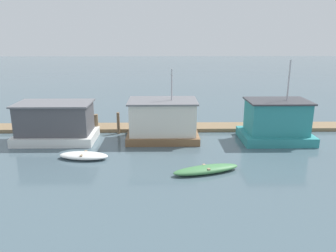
% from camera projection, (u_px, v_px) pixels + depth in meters
% --- Properties ---
extents(ground_plane, '(200.00, 200.00, 0.00)m').
position_uv_depth(ground_plane, '(168.00, 140.00, 25.76)').
color(ground_plane, '#475B66').
extents(dock_walkway, '(33.80, 2.12, 0.30)m').
position_uv_depth(dock_walkway, '(167.00, 127.00, 28.62)').
color(dock_walkway, '#846B4C').
rests_on(dock_walkway, ground_plane).
extents(houseboat_white, '(6.00, 3.55, 3.03)m').
position_uv_depth(houseboat_white, '(56.00, 123.00, 25.10)').
color(houseboat_white, white).
rests_on(houseboat_white, ground_plane).
extents(houseboat_brown, '(5.53, 3.71, 5.53)m').
position_uv_depth(houseboat_brown, '(163.00, 121.00, 25.47)').
color(houseboat_brown, brown).
rests_on(houseboat_brown, ground_plane).
extents(houseboat_teal, '(5.29, 3.75, 6.21)m').
position_uv_depth(houseboat_teal, '(276.00, 122.00, 25.16)').
color(houseboat_teal, teal).
rests_on(houseboat_teal, ground_plane).
extents(dinghy_white, '(3.41, 1.62, 0.44)m').
position_uv_depth(dinghy_white, '(84.00, 156.00, 21.75)').
color(dinghy_white, white).
rests_on(dinghy_white, ground_plane).
extents(dinghy_green, '(4.28, 2.13, 0.44)m').
position_uv_depth(dinghy_green, '(206.00, 169.00, 19.56)').
color(dinghy_green, '#47844C').
rests_on(dinghy_green, ground_plane).
extents(mooring_post_centre, '(0.22, 0.22, 2.03)m').
position_uv_depth(mooring_post_centre, '(38.00, 122.00, 26.94)').
color(mooring_post_centre, '#846B4C').
rests_on(mooring_post_centre, ground_plane).
extents(mooring_post_far_left, '(0.24, 0.24, 1.80)m').
position_uv_depth(mooring_post_far_left, '(118.00, 123.00, 27.08)').
color(mooring_post_far_left, brown).
rests_on(mooring_post_far_left, ground_plane).
extents(mooring_post_near_right, '(0.31, 0.31, 1.65)m').
position_uv_depth(mooring_post_near_right, '(96.00, 124.00, 27.07)').
color(mooring_post_near_right, '#846B4C').
rests_on(mooring_post_near_right, ground_plane).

